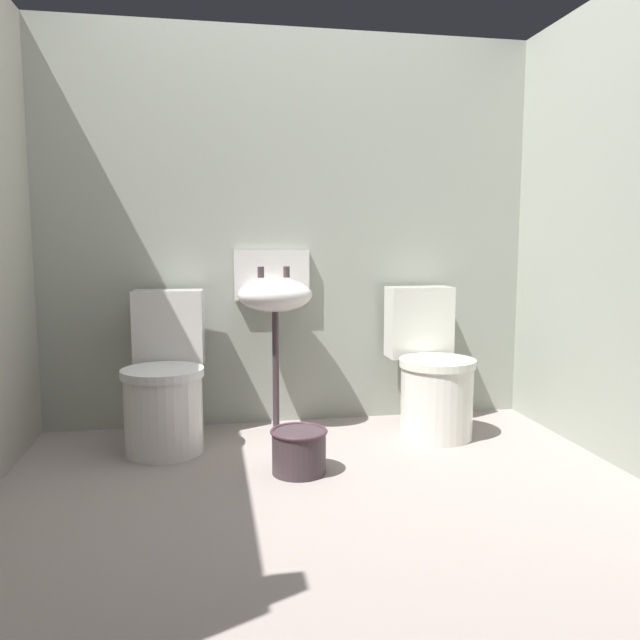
{
  "coord_description": "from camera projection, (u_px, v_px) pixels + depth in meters",
  "views": [
    {
      "loc": [
        -0.47,
        -2.32,
        1.03
      ],
      "look_at": [
        0.0,
        0.3,
        0.7
      ],
      "focal_mm": 35.17,
      "sensor_mm": 36.0,
      "label": 1
    }
  ],
  "objects": [
    {
      "name": "wall_back",
      "position": [
        291.0,
        231.0,
        3.56
      ],
      "size": [
        3.15,
        0.1,
        2.19
      ],
      "primitive_type": "cube",
      "color": "#989D90",
      "rests_on": "ground"
    },
    {
      "name": "toilet_left",
      "position": [
        165.0,
        384.0,
        3.15
      ],
      "size": [
        0.42,
        0.61,
        0.78
      ],
      "rotation": [
        0.0,
        0.0,
        3.08
      ],
      "color": "silver",
      "rests_on": "ground"
    },
    {
      "name": "toilet_right",
      "position": [
        431.0,
        374.0,
        3.39
      ],
      "size": [
        0.4,
        0.59,
        0.78
      ],
      "rotation": [
        0.0,
        0.0,
        3.15
      ],
      "color": "silver",
      "rests_on": "ground"
    },
    {
      "name": "sink",
      "position": [
        275.0,
        294.0,
        3.38
      ],
      "size": [
        0.42,
        0.35,
        0.99
      ],
      "color": "#3C2F34",
      "rests_on": "ground"
    },
    {
      "name": "bucket",
      "position": [
        299.0,
        450.0,
        2.81
      ],
      "size": [
        0.26,
        0.26,
        0.2
      ],
      "color": "#3C2F34",
      "rests_on": "ground"
    },
    {
      "name": "ground_plane",
      "position": [
        333.0,
        515.0,
        2.48
      ],
      "size": [
        3.15,
        2.81,
        0.08
      ],
      "primitive_type": "cube",
      "color": "gray"
    }
  ]
}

